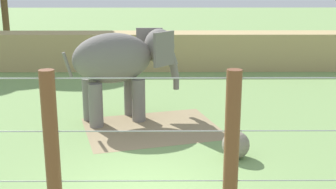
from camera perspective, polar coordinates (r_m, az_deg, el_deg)
The scene contains 5 objects.
dirt_patch at distance 14.17m, azimuth -2.03°, elevation -4.31°, with size 4.11×3.24×0.01m, color #937F5B.
embankment_wall at distance 23.11m, azimuth -1.73°, elevation 5.60°, with size 36.00×1.80×1.87m, color tan.
elephant at distance 14.66m, azimuth -5.91°, elevation 4.21°, with size 3.72×2.57×2.96m.
enrichment_ball at distance 11.95m, azimuth 8.63°, elevation -6.35°, with size 0.73×0.73×0.73m, color gray.
cable_fence at distance 7.30m, azimuth -3.96°, elevation -9.51°, with size 9.83×0.24×3.28m.
Camera 1 is at (0.53, -9.15, 4.66)m, focal length 47.82 mm.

